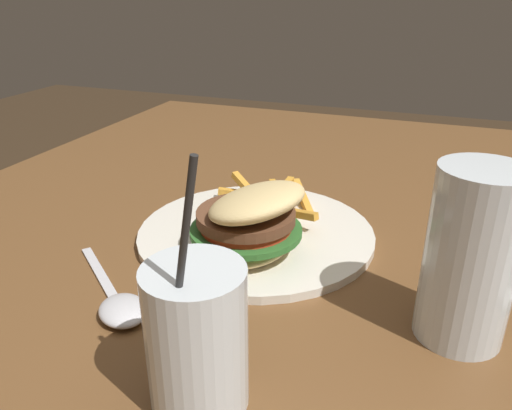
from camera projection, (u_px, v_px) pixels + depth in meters
The scene contains 5 objects.
dining_table at pixel (420, 391), 0.50m from camera, with size 1.51×1.41×0.74m.
meal_plate_near at pixel (254, 226), 0.59m from camera, with size 0.29×0.29×0.10m.
beer_glass at pixel (470, 263), 0.42m from camera, with size 0.08×0.08×0.16m.
juice_glass at pixel (197, 342), 0.36m from camera, with size 0.07×0.07×0.20m.
spoon at pixel (121, 307), 0.48m from camera, with size 0.13×0.15×0.02m.
Camera 1 is at (0.41, -0.02, 1.03)m, focal length 35.00 mm.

